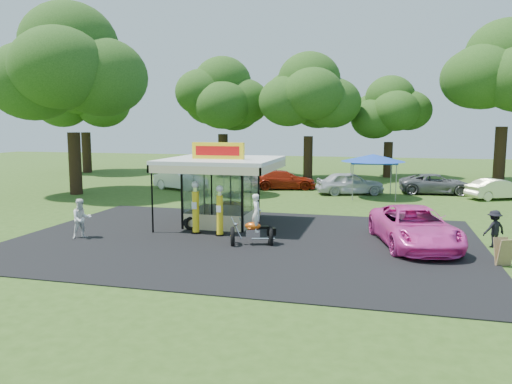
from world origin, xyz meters
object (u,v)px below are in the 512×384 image
motorcycle (255,225)px  spectator_east_a (494,229)px  bg_car_d (436,184)px  a_frame_sign (504,252)px  tent_east (373,158)px  gas_pump_left (196,209)px  tent_west (231,156)px  bg_car_e (498,189)px  bg_car_c (350,183)px  pink_sedan (414,227)px  spectator_west (81,219)px  bg_car_b (283,180)px  gas_pump_right (220,212)px  gas_station_kiosk (222,190)px  bg_car_a (181,180)px  kiosk_car (235,209)px

motorcycle → spectator_east_a: (9.65, 2.20, -0.11)m
bg_car_d → spectator_east_a: bearing=179.0°
a_frame_sign → tent_east: size_ratio=0.23×
gas_pump_left → tent_west: bearing=100.0°
bg_car_e → tent_west: size_ratio=0.95×
bg_car_c → tent_west: tent_west is taller
tent_west → gas_pump_left: bearing=-80.0°
bg_car_c → bg_car_d: bearing=-91.8°
a_frame_sign → pink_sedan: 3.74m
spectator_west → bg_car_b: 19.62m
gas_pump_right → spectator_east_a: size_ratio=1.51×
bg_car_c → bg_car_e: bearing=-108.3°
bg_car_e → gas_pump_left: bearing=105.9°
gas_station_kiosk → bg_car_d: 18.76m
gas_station_kiosk → motorcycle: (2.66, -3.61, -0.90)m
tent_east → bg_car_d: bearing=35.5°
spectator_west → bg_car_b: spectator_west is taller
a_frame_sign → bg_car_a: bg_car_a is taller
a_frame_sign → tent_east: bearing=84.5°
bg_car_b → bg_car_c: bg_car_c is taller
bg_car_c → bg_car_e: (9.85, 0.07, -0.13)m
gas_pump_right → gas_pump_left: bearing=172.4°
gas_pump_left → pink_sedan: (9.65, 0.10, -0.36)m
gas_pump_right → tent_west: 13.42m
pink_sedan → motorcycle: bearing=179.4°
pink_sedan → bg_car_a: pink_sedan is taller
pink_sedan → tent_east: bearing=84.8°
pink_sedan → bg_car_c: pink_sedan is taller
gas_station_kiosk → gas_pump_left: (-0.54, -2.20, -0.60)m
kiosk_car → motorcycle: bearing=-155.5°
tent_east → spectator_west: bearing=-127.4°
motorcycle → spectator_east_a: size_ratio=1.47×
bg_car_a → tent_east: 14.62m
bg_car_a → bg_car_b: bearing=-50.5°
gas_pump_left → tent_west: size_ratio=0.56×
gas_pump_left → bg_car_b: gas_pump_left is taller
bg_car_c → tent_west: bearing=87.8°
bg_car_d → bg_car_e: 4.16m
a_frame_sign → spectator_east_a: 2.98m
bg_car_a → spectator_west: bearing=-149.3°
a_frame_sign → gas_pump_right: bearing=147.1°
a_frame_sign → bg_car_d: (-0.55, 19.13, 0.21)m
a_frame_sign → bg_car_e: 17.66m
bg_car_e → tent_west: (-18.07, -2.51, 2.12)m
pink_sedan → spectator_west: size_ratio=3.31×
gas_pump_left → bg_car_c: size_ratio=0.51×
motorcycle → bg_car_a: 18.78m
bg_car_b → bg_car_e: bg_car_b is taller
gas_pump_right → motorcycle: bearing=-32.3°
pink_sedan → spectator_east_a: (3.20, 0.69, -0.05)m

